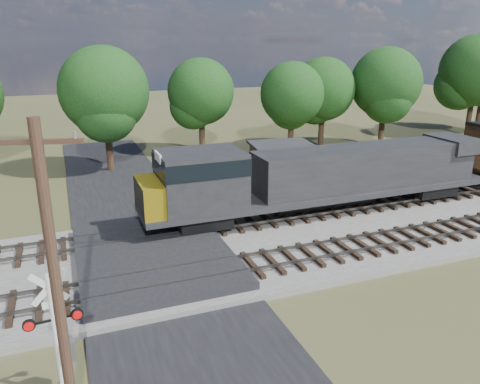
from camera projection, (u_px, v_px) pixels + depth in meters
name	position (u px, v px, depth m)	size (l,w,h in m)	color
ground	(157.00, 268.00, 21.83)	(160.00, 160.00, 0.00)	#404524
ballast_bed	(336.00, 231.00, 25.65)	(140.00, 10.00, 0.30)	gray
road	(157.00, 267.00, 21.82)	(7.00, 60.00, 0.08)	black
crossing_panel	(154.00, 258.00, 22.18)	(7.00, 9.00, 0.62)	#262628
track_near	(234.00, 268.00, 21.00)	(140.00, 2.60, 0.33)	black
track_far	(202.00, 228.00, 25.43)	(140.00, 2.60, 0.33)	black
crossing_signal_near	(60.00, 344.00, 13.65)	(1.66, 0.37, 4.11)	silver
crossing_signal_far	(189.00, 185.00, 28.80)	(1.60, 0.40, 3.99)	silver
utility_pole	(55.00, 277.00, 11.64)	(2.05, 0.61, 8.52)	#3B271A
equipment_shed	(283.00, 165.00, 33.95)	(5.05, 5.05, 3.02)	#40241B
treeline	(192.00, 84.00, 40.79)	(78.01, 11.79, 11.74)	black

